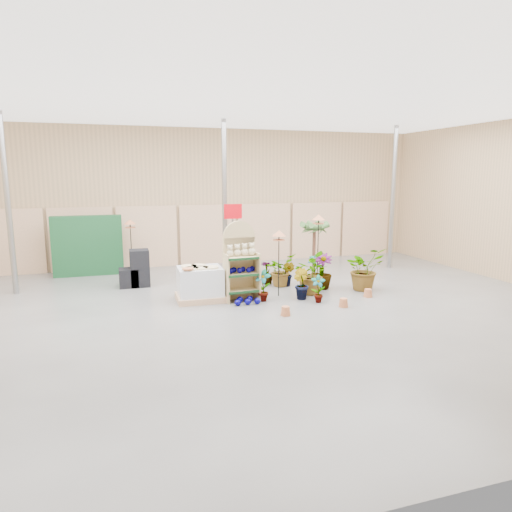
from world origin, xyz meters
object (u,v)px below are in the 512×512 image
(display_shelf, at_px, (240,264))
(pallet_stack, at_px, (200,284))
(bird_table_front, at_px, (279,235))
(potted_plant_2, at_px, (309,273))

(display_shelf, bearing_deg, pallet_stack, 163.46)
(bird_table_front, bearing_deg, potted_plant_2, -0.78)
(display_shelf, xyz_separation_m, pallet_stack, (-0.94, 0.22, -0.47))
(display_shelf, height_order, potted_plant_2, display_shelf)
(display_shelf, distance_m, pallet_stack, 1.07)
(pallet_stack, relative_size, bird_table_front, 0.70)
(display_shelf, xyz_separation_m, bird_table_front, (1.00, 0.02, 0.66))
(pallet_stack, bearing_deg, bird_table_front, -4.46)
(bird_table_front, height_order, potted_plant_2, bird_table_front)
(pallet_stack, distance_m, potted_plant_2, 2.77)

